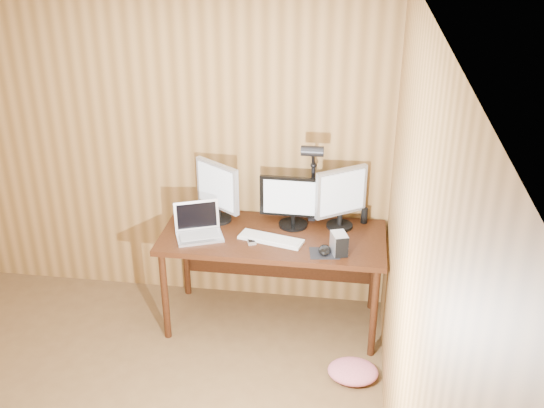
% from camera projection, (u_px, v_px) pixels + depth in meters
% --- Properties ---
extents(room_shell, '(4.00, 4.00, 4.00)m').
position_uv_depth(room_shell, '(29.00, 292.00, 2.98)').
color(room_shell, brown).
rests_on(room_shell, ground).
extents(desk, '(1.60, 0.70, 0.75)m').
position_uv_depth(desk, '(274.00, 245.00, 4.65)').
color(desk, '#33170A').
rests_on(desk, floor).
extents(monitor_center, '(0.49, 0.21, 0.38)m').
position_uv_depth(monitor_center, '(293.00, 201.00, 4.58)').
color(monitor_center, black).
rests_on(monitor_center, desk).
extents(monitor_left, '(0.36, 0.26, 0.46)m').
position_uv_depth(monitor_left, '(217.00, 190.00, 4.64)').
color(monitor_left, black).
rests_on(monitor_left, desk).
extents(monitor_right, '(0.36, 0.26, 0.46)m').
position_uv_depth(monitor_right, '(341.00, 196.00, 4.54)').
color(monitor_right, black).
rests_on(monitor_right, desk).
extents(laptop, '(0.39, 0.35, 0.23)m').
position_uv_depth(laptop, '(198.00, 227.00, 4.52)').
color(laptop, silver).
rests_on(laptop, desk).
extents(keyboard, '(0.48, 0.25, 0.02)m').
position_uv_depth(keyboard, '(271.00, 239.00, 4.46)').
color(keyboard, white).
rests_on(keyboard, desk).
extents(mousepad, '(0.22, 0.19, 0.00)m').
position_uv_depth(mousepad, '(324.00, 253.00, 4.30)').
color(mousepad, black).
rests_on(mousepad, desk).
extents(mouse, '(0.12, 0.14, 0.04)m').
position_uv_depth(mouse, '(324.00, 250.00, 4.29)').
color(mouse, black).
rests_on(mouse, mousepad).
extents(hard_drive, '(0.13, 0.16, 0.15)m').
position_uv_depth(hard_drive, '(339.00, 244.00, 4.27)').
color(hard_drive, silver).
rests_on(hard_drive, desk).
extents(phone, '(0.09, 0.12, 0.02)m').
position_uv_depth(phone, '(251.00, 241.00, 4.45)').
color(phone, silver).
rests_on(phone, desk).
extents(speaker, '(0.05, 0.05, 0.12)m').
position_uv_depth(speaker, '(364.00, 216.00, 4.69)').
color(speaker, black).
rests_on(speaker, desk).
extents(desk_lamp, '(0.16, 0.22, 0.68)m').
position_uv_depth(desk_lamp, '(313.00, 172.00, 4.50)').
color(desk_lamp, black).
rests_on(desk_lamp, desk).
extents(fabric_pile, '(0.40, 0.36, 0.11)m').
position_uv_depth(fabric_pile, '(353.00, 372.00, 4.26)').
color(fabric_pile, '#CB6271').
rests_on(fabric_pile, floor).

